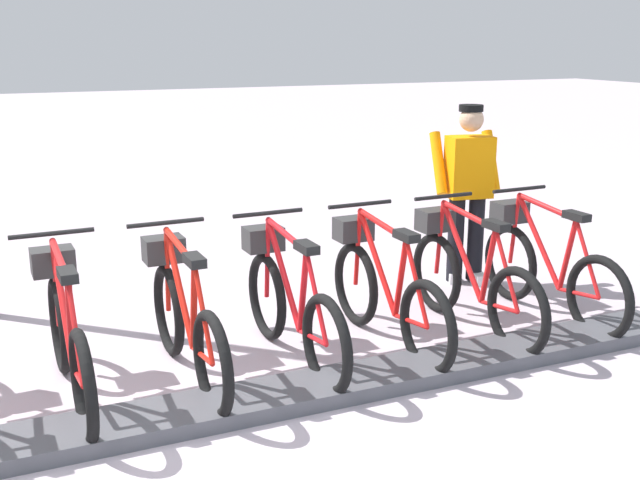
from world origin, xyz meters
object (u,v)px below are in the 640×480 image
(bike_docked_5, at_px, (67,335))
(bike_docked_4, at_px, (185,318))
(bike_docked_2, at_px, (384,289))
(bike_docked_1, at_px, (469,277))
(bike_docked_0, at_px, (546,266))
(worker_near_rack, at_px, (468,187))
(bike_docked_3, at_px, (290,303))

(bike_docked_5, bearing_deg, bike_docked_4, -90.00)
(bike_docked_2, height_order, bike_docked_5, same)
(bike_docked_1, relative_size, bike_docked_5, 1.00)
(bike_docked_1, height_order, bike_docked_5, same)
(bike_docked_2, bearing_deg, bike_docked_5, 90.00)
(bike_docked_0, distance_m, worker_near_rack, 1.15)
(bike_docked_4, bearing_deg, bike_docked_3, -90.00)
(bike_docked_2, bearing_deg, bike_docked_4, 90.00)
(bike_docked_0, bearing_deg, bike_docked_5, 90.00)
(bike_docked_1, distance_m, bike_docked_5, 3.02)
(bike_docked_0, bearing_deg, worker_near_rack, 4.75)
(bike_docked_4, height_order, worker_near_rack, worker_near_rack)
(bike_docked_0, distance_m, bike_docked_5, 3.77)
(bike_docked_1, bearing_deg, bike_docked_0, -90.00)
(bike_docked_1, xyz_separation_m, worker_near_rack, (1.04, -0.67, 0.48))
(bike_docked_0, relative_size, bike_docked_1, 1.00)
(bike_docked_5, bearing_deg, bike_docked_1, -90.00)
(bike_docked_2, distance_m, worker_near_rack, 1.83)
(bike_docked_2, xyz_separation_m, bike_docked_4, (0.00, 1.51, 0.00))
(bike_docked_3, relative_size, bike_docked_4, 1.00)
(bike_docked_1, distance_m, bike_docked_4, 2.26)
(bike_docked_1, distance_m, bike_docked_2, 0.75)
(bike_docked_0, xyz_separation_m, bike_docked_3, (0.00, 2.26, 0.00))
(worker_near_rack, bearing_deg, bike_docked_1, 147.23)
(bike_docked_3, height_order, worker_near_rack, worker_near_rack)
(bike_docked_0, height_order, worker_near_rack, worker_near_rack)
(bike_docked_3, distance_m, bike_docked_5, 1.51)
(bike_docked_0, bearing_deg, bike_docked_4, 90.00)
(bike_docked_4, bearing_deg, bike_docked_5, 90.00)
(bike_docked_0, height_order, bike_docked_2, same)
(bike_docked_1, relative_size, bike_docked_4, 1.00)
(bike_docked_0, xyz_separation_m, bike_docked_2, (0.00, 1.51, 0.00))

